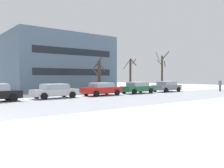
{
  "coord_description": "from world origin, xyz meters",
  "views": [
    {
      "loc": [
        -1.31,
        -12.72,
        2.05
      ],
      "look_at": [
        12.77,
        5.11,
        1.38
      ],
      "focal_mm": 37.82,
      "sensor_mm": 36.0,
      "label": 1
    }
  ],
  "objects_px": {
    "parked_car_red": "(102,89)",
    "parked_car_gray": "(167,86)",
    "parked_car_silver": "(55,91)",
    "parked_car_green": "(138,88)",
    "pedestrian_crossing": "(220,84)"
  },
  "relations": [
    {
      "from": "parked_car_red",
      "to": "parked_car_gray",
      "type": "xyz_separation_m",
      "value": [
        11.08,
        -0.15,
        0.02
      ]
    },
    {
      "from": "parked_car_silver",
      "to": "parked_car_green",
      "type": "height_order",
      "value": "parked_car_green"
    },
    {
      "from": "parked_car_gray",
      "to": "parked_car_silver",
      "type": "bearing_deg",
      "value": 179.16
    },
    {
      "from": "parked_car_silver",
      "to": "parked_car_green",
      "type": "xyz_separation_m",
      "value": [
        11.08,
        -0.11,
        0.02
      ]
    },
    {
      "from": "parked_car_red",
      "to": "pedestrian_crossing",
      "type": "relative_size",
      "value": 2.59
    },
    {
      "from": "pedestrian_crossing",
      "to": "parked_car_green",
      "type": "bearing_deg",
      "value": 161.3
    },
    {
      "from": "parked_car_silver",
      "to": "pedestrian_crossing",
      "type": "bearing_deg",
      "value": -10.42
    },
    {
      "from": "parked_car_red",
      "to": "parked_car_green",
      "type": "relative_size",
      "value": 0.97
    },
    {
      "from": "parked_car_red",
      "to": "parked_car_silver",
      "type": "bearing_deg",
      "value": 179.02
    },
    {
      "from": "parked_car_silver",
      "to": "pedestrian_crossing",
      "type": "distance_m",
      "value": 23.94
    },
    {
      "from": "parked_car_silver",
      "to": "parked_car_green",
      "type": "relative_size",
      "value": 0.99
    },
    {
      "from": "parked_car_silver",
      "to": "parked_car_gray",
      "type": "distance_m",
      "value": 16.63
    },
    {
      "from": "parked_car_silver",
      "to": "parked_car_gray",
      "type": "height_order",
      "value": "parked_car_gray"
    },
    {
      "from": "parked_car_red",
      "to": "parked_car_gray",
      "type": "bearing_deg",
      "value": -0.76
    },
    {
      "from": "parked_car_red",
      "to": "parked_car_green",
      "type": "xyz_separation_m",
      "value": [
        5.54,
        -0.02,
        0.01
      ]
    }
  ]
}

